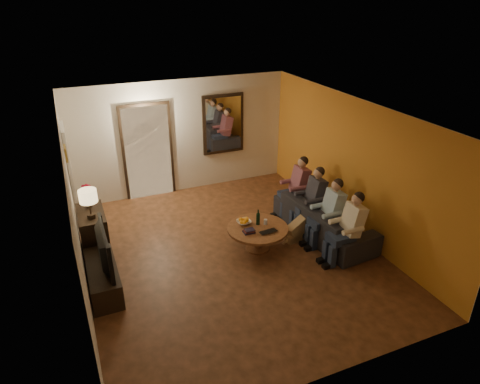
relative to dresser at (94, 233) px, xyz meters
name	(u,v)px	position (x,y,z in m)	size (l,w,h in m)	color
floor	(231,253)	(2.25, -1.00, -0.41)	(5.00, 6.00, 0.01)	#3C2310
ceiling	(230,113)	(2.25, -1.00, 2.19)	(5.00, 6.00, 0.01)	white
back_wall	(182,137)	(2.25, 2.00, 0.89)	(5.00, 0.02, 2.60)	beige
front_wall	(331,295)	(2.25, -4.00, 0.89)	(5.00, 0.02, 2.60)	beige
left_wall	(75,217)	(-0.25, -1.00, 0.89)	(0.02, 6.00, 2.60)	beige
right_wall	(353,167)	(4.75, -1.00, 0.89)	(0.02, 6.00, 2.60)	beige
orange_accent	(352,167)	(4.74, -1.00, 0.89)	(0.01, 6.00, 2.60)	orange
kitchen_doorway	(148,152)	(1.45, 1.98, 0.64)	(1.00, 0.06, 2.10)	#FFE0A5
door_trim	(148,153)	(1.45, 1.97, 0.64)	(1.12, 0.04, 2.22)	black
fridge_glimpse	(159,157)	(1.70, 1.99, 0.49)	(0.45, 0.03, 1.70)	silver
mirror_frame	(223,124)	(3.25, 1.96, 1.09)	(1.00, 0.05, 1.40)	black
mirror_glass	(224,124)	(3.25, 1.93, 1.09)	(0.86, 0.02, 1.26)	white
white_door	(71,177)	(-0.21, 1.30, 0.61)	(0.06, 0.85, 2.04)	white
framed_art	(66,153)	(-0.22, 0.30, 1.44)	(0.03, 0.28, 0.24)	#B28C33
art_canvas	(67,153)	(-0.21, 0.30, 1.44)	(0.01, 0.22, 0.18)	brown
dresser	(94,233)	(0.00, 0.00, 0.00)	(0.45, 0.93, 0.82)	black
table_lamp	(89,204)	(0.00, -0.22, 0.68)	(0.30, 0.30, 0.54)	beige
flower_vase	(87,196)	(0.00, 0.22, 0.63)	(0.14, 0.14, 0.44)	red
tv_stand	(103,278)	(0.00, -1.15, -0.20)	(0.45, 1.29, 0.43)	black
tv	(98,249)	(0.00, -1.15, 0.35)	(0.15, 1.14, 0.65)	black
sofa	(324,219)	(4.15, -1.07, -0.08)	(0.88, 2.26, 0.66)	black
person_a	(349,230)	(4.05, -1.97, 0.19)	(0.60, 0.40, 1.20)	tan
person_b	(329,215)	(4.05, -1.37, 0.19)	(0.60, 0.40, 1.20)	tan
person_c	(312,201)	(4.05, -0.77, 0.19)	(0.60, 0.40, 1.20)	tan
person_d	(297,189)	(4.05, -0.17, 0.19)	(0.60, 0.40, 1.20)	tan
dog	(298,227)	(3.60, -1.05, -0.13)	(0.56, 0.24, 0.56)	#997B46
coffee_table	(258,238)	(2.76, -1.04, -0.19)	(1.11, 1.11, 0.45)	brown
bowl	(244,222)	(2.58, -0.82, 0.07)	(0.26, 0.26, 0.06)	white
oranges	(244,219)	(2.58, -0.82, 0.14)	(0.20, 0.20, 0.08)	orange
wine_bottle	(258,217)	(2.81, -0.94, 0.19)	(0.07, 0.07, 0.31)	black
wine_glass	(266,222)	(2.94, -0.99, 0.09)	(0.06, 0.06, 0.10)	silver
book_stack	(249,231)	(2.54, -1.14, 0.07)	(0.20, 0.15, 0.07)	black
laptop	(270,233)	(2.86, -1.32, 0.05)	(0.33, 0.21, 0.03)	black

